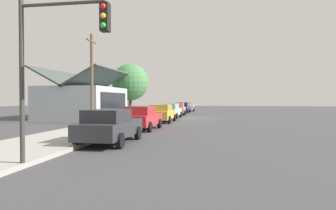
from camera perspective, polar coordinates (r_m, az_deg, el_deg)
name	(u,v)px	position (r m, az deg, el deg)	size (l,w,h in m)	color
ground_plane	(197,118)	(31.90, 5.61, -2.57)	(120.00, 120.00, 0.00)	#424244
sidewalk_curb	(146,117)	(32.74, -4.23, -2.34)	(60.00, 4.20, 0.16)	#A3A099
car_charcoal	(110,126)	(13.86, -11.25, -4.02)	(4.58, 2.08, 1.59)	#2D3035
car_cherry	(142,118)	(19.69, -5.13, -2.49)	(4.41, 2.11, 1.59)	red
car_mustard	(162,113)	(25.98, -1.25, -1.61)	(4.83, 2.07, 1.59)	gold
car_seafoam	(171,111)	(31.83, 0.51, -1.11)	(4.73, 2.09, 1.59)	#9ED1BC
car_coral	(178,109)	(38.32, 1.90, -0.73)	(4.61, 2.16, 1.59)	#EA8C75
car_navy	(183,107)	(44.40, 2.93, -0.48)	(4.53, 2.06, 1.59)	navy
car_ivory	(188,106)	(50.81, 4.01, -0.28)	(4.54, 2.25, 1.59)	silver
storefront_building	(84,102)	(32.76, -16.06, 0.66)	(9.85, 7.09, 5.26)	#ADBCC6
shade_tree	(130,82)	(38.36, -7.38, 4.41)	(4.75, 4.75, 6.65)	brown
traffic_light_main	(54,50)	(9.20, -21.26, 10.05)	(0.37, 2.79, 5.20)	#383833
utility_pole_wooden	(92,77)	(25.36, -14.64, 5.33)	(1.80, 0.24, 7.50)	brown
fire_hydrant_red	(146,116)	(26.51, -4.36, -2.25)	(0.22, 0.22, 0.71)	red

